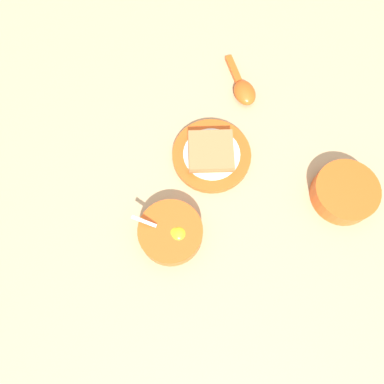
% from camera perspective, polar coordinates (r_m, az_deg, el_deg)
% --- Properties ---
extents(ground_plane, '(3.00, 3.00, 0.00)m').
position_cam_1_polar(ground_plane, '(0.85, 9.90, -0.12)').
color(ground_plane, tan).
extents(egg_bowl, '(0.14, 0.14, 0.07)m').
position_cam_1_polar(egg_bowl, '(0.79, -3.25, -6.20)').
color(egg_bowl, '#DB5119').
rests_on(egg_bowl, ground_plane).
extents(toast_plate, '(0.18, 0.18, 0.02)m').
position_cam_1_polar(toast_plate, '(0.86, 2.99, 5.60)').
color(toast_plate, '#DB5119').
rests_on(toast_plate, ground_plane).
extents(toast_sandwich, '(0.14, 0.14, 0.03)m').
position_cam_1_polar(toast_sandwich, '(0.84, 2.86, 6.21)').
color(toast_sandwich, brown).
rests_on(toast_sandwich, toast_plate).
extents(soup_spoon, '(0.11, 0.14, 0.03)m').
position_cam_1_polar(soup_spoon, '(0.95, 7.77, 15.27)').
color(soup_spoon, '#DB5119').
rests_on(soup_spoon, ground_plane).
extents(congee_bowl, '(0.14, 0.14, 0.05)m').
position_cam_1_polar(congee_bowl, '(0.88, 22.28, -0.01)').
color(congee_bowl, '#DB5119').
rests_on(congee_bowl, ground_plane).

